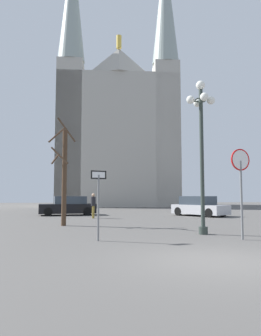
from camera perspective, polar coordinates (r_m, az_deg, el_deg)
ground_plane at (r=8.19m, az=15.12°, el=-15.68°), size 120.00×120.00×0.00m
cathedral at (r=47.91m, az=-2.26°, el=6.52°), size 17.10×14.76×38.13m
stop_sign at (r=12.07m, az=19.03°, el=-1.30°), size 0.77×0.23×3.21m
one_way_arrow_sign at (r=11.15m, az=-5.73°, el=-5.02°), size 0.54×0.26×2.41m
street_lamp at (r=13.50m, az=12.50°, el=6.11°), size 1.21×1.21×6.29m
bare_tree at (r=16.93m, az=-11.78°, el=-0.94°), size 1.45×1.55×5.50m
parked_car_near_black at (r=25.72m, az=-11.03°, el=-6.69°), size 4.55×2.48×1.47m
parked_car_far_silver at (r=24.77m, az=12.16°, el=-6.75°), size 3.91×4.41×1.48m
pedestrian_walking at (r=21.97m, az=-6.64°, el=-6.24°), size 0.32×0.32×1.67m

